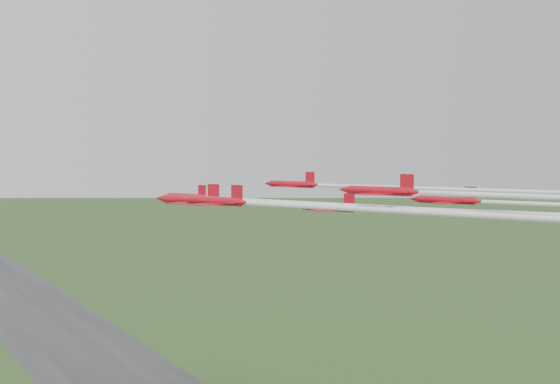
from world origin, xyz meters
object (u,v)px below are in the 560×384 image
jet_row3_left (329,207)px  jet_row3_right (458,192)px  jet_row2_right (369,187)px  jet_row3_mid (430,213)px  jet_lead (256,200)px  jet_row2_left (280,204)px  jet_row4_left (522,196)px

jet_row3_left → jet_row3_right: (40.49, 21.68, -0.46)m
jet_row2_right → jet_row3_mid: bearing=-123.6°
jet_row3_right → jet_row3_mid: bearing=-167.4°
jet_lead → jet_row3_right: 32.41m
jet_lead → jet_row3_left: jet_row3_left is taller
jet_row2_left → jet_row3_mid: bearing=-62.2°
jet_row2_right → jet_row4_left: jet_row4_left is taller
jet_lead → jet_row2_left: (-5.57, -16.20, 0.65)m
jet_row2_left → jet_row3_left: 18.31m
jet_row3_right → jet_lead: bearing=133.8°
jet_row3_left → jet_row4_left: 19.84m
jet_row2_left → jet_row3_right: jet_row3_right is taller
jet_row2_left → jet_row4_left: bearing=-93.2°
jet_row3_left → jet_row3_mid: (20.27, 6.60, -1.95)m
jet_row3_right → jet_row2_right: bearing=147.8°
jet_row3_mid → jet_row4_left: size_ratio=0.97×
jet_lead → jet_row3_mid: 28.95m
jet_row3_right → jet_row3_left: bearing=-176.0°
jet_row3_mid → jet_row3_right: jet_row3_right is taller
jet_row3_mid → jet_row2_left: bearing=124.6°
jet_lead → jet_row3_right: jet_row3_right is taller
jet_row4_left → jet_row3_mid: bearing=58.8°
jet_lead → jet_row2_right: jet_row2_right is taller
jet_row3_mid → jet_row3_right: 25.26m
jet_row2_left → jet_row3_left: jet_row3_left is taller
jet_row2_right → jet_row3_mid: jet_row2_right is taller
jet_row3_left → jet_row3_mid: jet_row3_left is taller
jet_row2_left → jet_row4_left: 30.45m
jet_row3_left → jet_row3_right: 45.93m
jet_row2_right → jet_row4_left: bearing=-122.6°
jet_row3_right → jet_row4_left: jet_row4_left is taller
jet_row2_right → jet_row3_right: 16.37m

